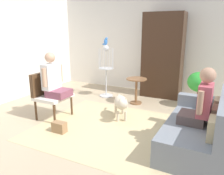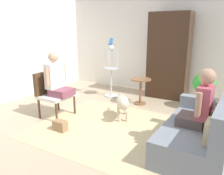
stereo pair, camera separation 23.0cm
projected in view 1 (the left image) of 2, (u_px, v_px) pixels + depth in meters
ground_plane at (120, 126)px, 4.18m from camera, size 7.41×7.41×0.00m
back_wall at (160, 42)px, 6.14m from camera, size 6.78×0.12×2.82m
left_wall at (8, 44)px, 5.43m from camera, size 0.12×5.87×2.82m
area_rug at (112, 128)px, 4.07m from camera, size 2.70×2.35×0.01m
couch at (202, 129)px, 3.35m from camera, size 0.93×1.70×0.88m
armchair at (49, 91)px, 4.51m from camera, size 0.57×0.65×0.93m
person_on_couch at (201, 102)px, 3.23m from camera, size 0.47×0.55×0.85m
person_on_armchair at (54, 79)px, 4.38m from camera, size 0.47×0.56×0.87m
round_end_table at (136, 87)px, 5.35m from camera, size 0.49×0.49×0.63m
dog at (121, 103)px, 4.44m from camera, size 0.52×0.77×0.54m
bird_cage_stand at (106, 72)px, 5.85m from camera, size 0.39×0.39×1.37m
parrot at (106, 41)px, 5.65m from camera, size 0.17×0.10×0.19m
potted_plant at (199, 84)px, 5.03m from camera, size 0.50×0.50×0.84m
armoire_cabinet at (163, 56)px, 5.79m from camera, size 1.01×0.56×2.18m
handbag at (59, 127)px, 3.91m from camera, size 0.25×0.14×0.19m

